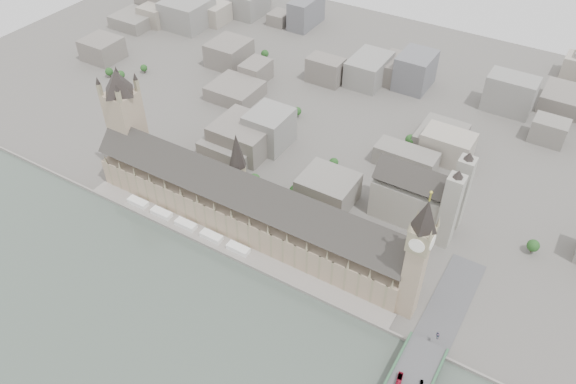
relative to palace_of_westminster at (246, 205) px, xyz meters
The scene contains 14 objects.
ground 30.06m from the palace_of_westminster, 90.00° to the right, with size 900.00×900.00×0.00m, color #595651.
embankment_wall 40.67m from the palace_of_westminster, 90.00° to the right, with size 600.00×1.50×3.00m, color slate.
river_terrace 34.80m from the palace_of_westminster, 90.00° to the right, with size 270.00×15.00×2.00m, color slate.
terrace_tents 51.60m from the palace_of_westminster, 146.28° to the right, with size 118.00×7.00×4.00m.
palace_of_westminster is the anchor object (origin of this frame).
elizabeth_tower 142.94m from the palace_of_westminster, ahead, with size 17.00×17.00×107.50m.
victoria_tower 126.41m from the palace_of_westminster, behind, with size 30.00×30.00×100.00m.
central_tower 37.14m from the palace_of_westminster, 147.79° to the left, with size 13.00×13.00×48.00m.
westminster_abbey 134.09m from the palace_of_westminster, 34.17° to the left, with size 68.00×36.00×64.00m.
city_skyline_inland 225.33m from the palace_of_westminster, 90.00° to the left, with size 720.00×360.00×38.00m, color gray, non-canonical shape.
park_trees 44.22m from the palace_of_westminster, 103.94° to the left, with size 110.00×30.00×15.00m, color #1D3F16, non-canonical shape.
red_bus_north 172.40m from the palace_of_westminster, 24.44° to the right, with size 2.89×12.35×3.44m, color maroon.
car_silver 180.93m from the palace_of_westminster, 21.06° to the right, with size 1.70×4.87×1.60m, color gray.
car_approach 168.00m from the palace_of_westminster, ahead, with size 1.90×4.67×1.35m, color gray.
Camera 1 is at (191.47, -234.55, 311.80)m, focal length 35.00 mm.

